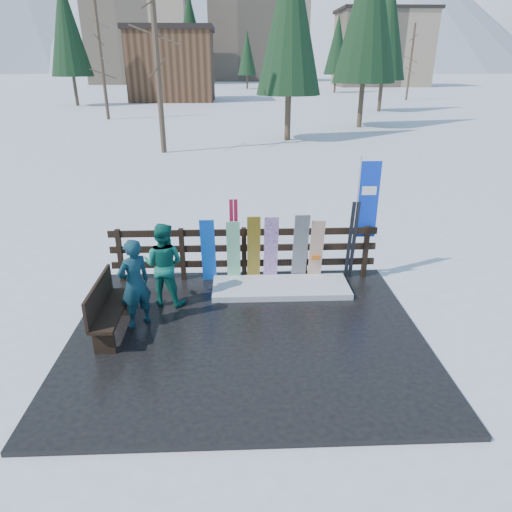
{
  "coord_description": "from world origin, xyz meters",
  "views": [
    {
      "loc": [
        -0.11,
        -6.72,
        4.36
      ],
      "look_at": [
        0.2,
        1.0,
        1.1
      ],
      "focal_mm": 32.0,
      "sensor_mm": 36.0,
      "label": 1
    }
  ],
  "objects_px": {
    "bench": "(107,306)",
    "snowboard_2": "(254,249)",
    "snowboard_1": "(233,252)",
    "person_front": "(135,284)",
    "snowboard_4": "(300,248)",
    "snowboard_3": "(271,249)",
    "snowboard_0": "(208,251)",
    "snowboard_5": "(316,251)",
    "person_back": "(164,264)",
    "rental_flag": "(365,205)"
  },
  "relations": [
    {
      "from": "snowboard_2",
      "to": "rental_flag",
      "type": "relative_size",
      "value": 0.59
    },
    {
      "from": "snowboard_1",
      "to": "rental_flag",
      "type": "bearing_deg",
      "value": 5.64
    },
    {
      "from": "snowboard_3",
      "to": "snowboard_5",
      "type": "xyz_separation_m",
      "value": [
        0.94,
        -0.0,
        -0.05
      ]
    },
    {
      "from": "snowboard_1",
      "to": "person_front",
      "type": "xyz_separation_m",
      "value": [
        -1.69,
        -1.6,
        0.11
      ]
    },
    {
      "from": "bench",
      "to": "snowboard_2",
      "type": "xyz_separation_m",
      "value": [
        2.54,
        1.87,
        0.24
      ]
    },
    {
      "from": "snowboard_4",
      "to": "person_back",
      "type": "relative_size",
      "value": 0.97
    },
    {
      "from": "bench",
      "to": "snowboard_0",
      "type": "relative_size",
      "value": 1.01
    },
    {
      "from": "snowboard_0",
      "to": "snowboard_5",
      "type": "bearing_deg",
      "value": 0.0
    },
    {
      "from": "snowboard_2",
      "to": "person_back",
      "type": "xyz_separation_m",
      "value": [
        -1.72,
        -0.81,
        0.05
      ]
    },
    {
      "from": "bench",
      "to": "person_back",
      "type": "bearing_deg",
      "value": 52.15
    },
    {
      "from": "snowboard_0",
      "to": "snowboard_1",
      "type": "height_order",
      "value": "snowboard_0"
    },
    {
      "from": "snowboard_2",
      "to": "person_front",
      "type": "distance_m",
      "value": 2.64
    },
    {
      "from": "bench",
      "to": "person_front",
      "type": "height_order",
      "value": "person_front"
    },
    {
      "from": "snowboard_0",
      "to": "rental_flag",
      "type": "xyz_separation_m",
      "value": [
        3.25,
        0.27,
        0.88
      ]
    },
    {
      "from": "bench",
      "to": "snowboard_1",
      "type": "distance_m",
      "value": 2.84
    },
    {
      "from": "person_back",
      "to": "snowboard_1",
      "type": "bearing_deg",
      "value": -133.87
    },
    {
      "from": "snowboard_3",
      "to": "person_front",
      "type": "distance_m",
      "value": 2.94
    },
    {
      "from": "snowboard_3",
      "to": "snowboard_4",
      "type": "height_order",
      "value": "snowboard_4"
    },
    {
      "from": "snowboard_0",
      "to": "snowboard_2",
      "type": "height_order",
      "value": "snowboard_2"
    },
    {
      "from": "snowboard_3",
      "to": "rental_flag",
      "type": "xyz_separation_m",
      "value": [
        1.96,
        0.27,
        0.86
      ]
    },
    {
      "from": "snowboard_0",
      "to": "snowboard_4",
      "type": "xyz_separation_m",
      "value": [
        1.9,
        0.0,
        0.04
      ]
    },
    {
      "from": "snowboard_0",
      "to": "bench",
      "type": "bearing_deg",
      "value": -130.77
    },
    {
      "from": "snowboard_5",
      "to": "snowboard_1",
      "type": "bearing_deg",
      "value": 180.0
    },
    {
      "from": "snowboard_0",
      "to": "snowboard_2",
      "type": "xyz_separation_m",
      "value": [
        0.93,
        0.0,
        0.03
      ]
    },
    {
      "from": "snowboard_5",
      "to": "rental_flag",
      "type": "bearing_deg",
      "value": 14.87
    },
    {
      "from": "snowboard_3",
      "to": "person_front",
      "type": "bearing_deg",
      "value": -146.87
    },
    {
      "from": "bench",
      "to": "snowboard_5",
      "type": "xyz_separation_m",
      "value": [
        3.84,
        1.87,
        0.19
      ]
    },
    {
      "from": "snowboard_0",
      "to": "snowboard_1",
      "type": "xyz_separation_m",
      "value": [
        0.52,
        0.0,
        -0.03
      ]
    },
    {
      "from": "snowboard_2",
      "to": "rental_flag",
      "type": "height_order",
      "value": "rental_flag"
    },
    {
      "from": "snowboard_3",
      "to": "snowboard_5",
      "type": "distance_m",
      "value": 0.94
    },
    {
      "from": "snowboard_1",
      "to": "snowboard_4",
      "type": "relative_size",
      "value": 0.9
    },
    {
      "from": "snowboard_1",
      "to": "person_back",
      "type": "xyz_separation_m",
      "value": [
        -1.3,
        -0.81,
        0.11
      ]
    },
    {
      "from": "snowboard_1",
      "to": "person_front",
      "type": "distance_m",
      "value": 2.33
    },
    {
      "from": "snowboard_2",
      "to": "person_back",
      "type": "distance_m",
      "value": 1.9
    },
    {
      "from": "snowboard_2",
      "to": "snowboard_4",
      "type": "relative_size",
      "value": 0.98
    },
    {
      "from": "person_back",
      "to": "snowboard_4",
      "type": "bearing_deg",
      "value": -148.9
    },
    {
      "from": "snowboard_0",
      "to": "snowboard_1",
      "type": "distance_m",
      "value": 0.52
    },
    {
      "from": "person_front",
      "to": "bench",
      "type": "bearing_deg",
      "value": -9.94
    },
    {
      "from": "person_front",
      "to": "snowboard_3",
      "type": "bearing_deg",
      "value": 172.46
    },
    {
      "from": "snowboard_4",
      "to": "person_front",
      "type": "xyz_separation_m",
      "value": [
        -3.07,
        -1.6,
        0.04
      ]
    },
    {
      "from": "person_front",
      "to": "person_back",
      "type": "xyz_separation_m",
      "value": [
        0.38,
        0.8,
        0.0
      ]
    },
    {
      "from": "snowboard_1",
      "to": "snowboard_2",
      "type": "relative_size",
      "value": 0.92
    },
    {
      "from": "snowboard_0",
      "to": "snowboard_4",
      "type": "relative_size",
      "value": 0.95
    },
    {
      "from": "snowboard_4",
      "to": "snowboard_0",
      "type": "bearing_deg",
      "value": 180.0
    },
    {
      "from": "bench",
      "to": "person_front",
      "type": "bearing_deg",
      "value": 30.73
    },
    {
      "from": "snowboard_0",
      "to": "rental_flag",
      "type": "height_order",
      "value": "rental_flag"
    },
    {
      "from": "snowboard_1",
      "to": "snowboard_3",
      "type": "xyz_separation_m",
      "value": [
        0.77,
        0.0,
        0.05
      ]
    },
    {
      "from": "snowboard_4",
      "to": "snowboard_3",
      "type": "bearing_deg",
      "value": 180.0
    },
    {
      "from": "snowboard_1",
      "to": "person_back",
      "type": "bearing_deg",
      "value": -148.23
    },
    {
      "from": "snowboard_4",
      "to": "rental_flag",
      "type": "height_order",
      "value": "rental_flag"
    }
  ]
}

